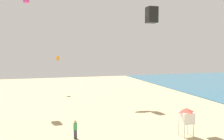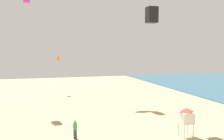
{
  "view_description": "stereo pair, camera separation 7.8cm",
  "coord_description": "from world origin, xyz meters",
  "px_view_note": "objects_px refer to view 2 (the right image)",
  "views": [
    {
      "loc": [
        -4.68,
        -8.86,
        7.52
      ],
      "look_at": [
        2.66,
        16.11,
        5.47
      ],
      "focal_mm": 38.19,
      "sensor_mm": 36.0,
      "label": 1
    },
    {
      "loc": [
        -4.61,
        -8.88,
        7.52
      ],
      "look_at": [
        2.66,
        16.11,
        5.47
      ],
      "focal_mm": 38.19,
      "sensor_mm": 36.0,
      "label": 2
    }
  ],
  "objects_px": {
    "kite_flyer": "(75,128)",
    "kite_orange_box": "(58,58)",
    "lifeguard_stand": "(186,116)",
    "kite_black_box": "(152,15)"
  },
  "relations": [
    {
      "from": "kite_black_box",
      "to": "kite_orange_box",
      "type": "distance_m",
      "value": 22.51
    },
    {
      "from": "kite_black_box",
      "to": "lifeguard_stand",
      "type": "bearing_deg",
      "value": -86.66
    },
    {
      "from": "kite_flyer",
      "to": "lifeguard_stand",
      "type": "bearing_deg",
      "value": 144.4
    },
    {
      "from": "kite_flyer",
      "to": "kite_black_box",
      "type": "bearing_deg",
      "value": -177.7
    },
    {
      "from": "kite_flyer",
      "to": "lifeguard_stand",
      "type": "distance_m",
      "value": 9.76
    },
    {
      "from": "kite_flyer",
      "to": "kite_orange_box",
      "type": "xyz_separation_m",
      "value": [
        0.15,
        24.2,
        5.34
      ]
    },
    {
      "from": "kite_orange_box",
      "to": "kite_flyer",
      "type": "bearing_deg",
      "value": -90.35
    },
    {
      "from": "lifeguard_stand",
      "to": "kite_orange_box",
      "type": "height_order",
      "value": "kite_orange_box"
    },
    {
      "from": "kite_flyer",
      "to": "kite_orange_box",
      "type": "relative_size",
      "value": 2.09
    },
    {
      "from": "kite_flyer",
      "to": "kite_orange_box",
      "type": "bearing_deg",
      "value": -112.94
    }
  ]
}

